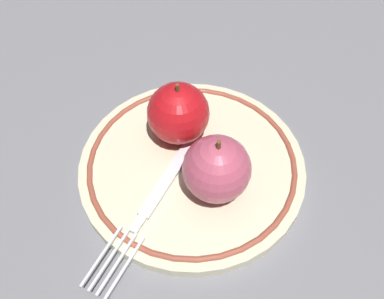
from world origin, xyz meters
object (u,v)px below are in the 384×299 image
plate (192,165)px  apple_second_whole (178,113)px  apple_red_whole (217,169)px  fork (150,205)px

plate → apple_second_whole: 0.06m
apple_second_whole → plate: bearing=-128.0°
apple_red_whole → apple_second_whole: (0.04, 0.07, 0.00)m
plate → fork: bearing=174.0°
plate → apple_red_whole: size_ratio=3.22×
plate → fork: (-0.06, 0.01, 0.01)m
apple_second_whole → fork: 0.10m
plate → apple_second_whole: bearing=52.0°
fork → apple_second_whole: bearing=-169.0°
apple_red_whole → apple_second_whole: bearing=59.5°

